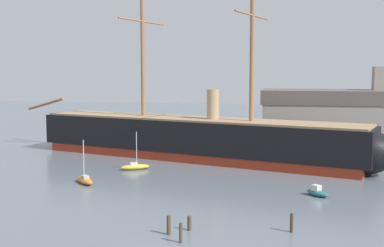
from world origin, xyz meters
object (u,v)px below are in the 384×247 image
tall_ship (194,138)px  motorboat_mid_right (317,192)px  sailboat_mid_left (85,180)px  dockside_warehouse_right (362,120)px  dinghy_distant_centre (243,145)px  mooring_piling_left_pair (169,225)px  mooring_piling_midwater (181,233)px  mooring_piling_right_pair (292,223)px  dinghy_far_left (78,147)px  sailboat_alongside_bow (135,166)px  mooring_piling_nearest (189,223)px

tall_ship → motorboat_mid_right: size_ratio=21.89×
sailboat_mid_left → dockside_warehouse_right: size_ratio=0.14×
dinghy_distant_centre → mooring_piling_left_pair: mooring_piling_left_pair is taller
dinghy_distant_centre → mooring_piling_midwater: bearing=-90.2°
motorboat_mid_right → mooring_piling_midwater: 23.74m
mooring_piling_right_pair → sailboat_mid_left: bearing=150.5°
tall_ship → dinghy_far_left: size_ratio=22.93×
dinghy_distant_centre → mooring_piling_left_pair: (-1.79, -57.53, 0.67)m
dinghy_far_left → dinghy_distant_centre: size_ratio=1.37×
mooring_piling_left_pair → dockside_warehouse_right: dockside_warehouse_right is taller
tall_ship → sailboat_mid_left: tall_ship is taller
sailboat_mid_left → dinghy_far_left: sailboat_mid_left is taller
sailboat_alongside_bow → mooring_piling_midwater: (14.23, -31.48, 0.42)m
dinghy_far_left → mooring_piling_right_pair: mooring_piling_right_pair is taller
tall_ship → mooring_piling_right_pair: bearing=-66.1°
tall_ship → dinghy_distant_centre: size_ratio=31.33×
mooring_piling_midwater → tall_ship: bearing=99.2°
dinghy_far_left → mooring_piling_midwater: 59.08m
mooring_piling_left_pair → dinghy_distant_centre: bearing=88.2°
mooring_piling_left_pair → mooring_piling_right_pair: 11.82m
mooring_piling_nearest → motorboat_mid_right: bearing=51.2°
dinghy_distant_centre → mooring_piling_left_pair: 57.56m
dinghy_distant_centre → motorboat_mid_right: bearing=-72.0°
dinghy_far_left → dockside_warehouse_right: (55.54, 9.15, 5.54)m
sailboat_alongside_bow → mooring_piling_midwater: 34.55m
mooring_piling_nearest → tall_ship: bearing=100.1°
mooring_piling_midwater → motorboat_mid_right: bearing=56.6°
dinghy_distant_centre → dockside_warehouse_right: dockside_warehouse_right is taller
sailboat_alongside_bow → dockside_warehouse_right: 47.03m
tall_ship → dockside_warehouse_right: 34.56m
dinghy_far_left → mooring_piling_right_pair: size_ratio=1.68×
sailboat_mid_left → mooring_piling_midwater: sailboat_mid_left is taller
tall_ship → motorboat_mid_right: (19.98, -23.01, -3.31)m
dockside_warehouse_right → dinghy_distant_centre: bearing=178.4°
mooring_piling_nearest → mooring_piling_right_pair: bearing=7.6°
mooring_piling_right_pair → dockside_warehouse_right: 55.86m
sailboat_mid_left → mooring_piling_left_pair: bearing=-48.7°
sailboat_mid_left → mooring_piling_midwater: (18.12, -20.79, 0.41)m
sailboat_alongside_bow → mooring_piling_midwater: bearing=-65.7°
tall_ship → mooring_piling_nearest: bearing=-79.9°
tall_ship → motorboat_mid_right: bearing=-49.0°
dinghy_far_left → dockside_warehouse_right: 56.57m
mooring_piling_right_pair → mooring_piling_nearest: bearing=-172.4°
motorboat_mid_right → mooring_piling_midwater: (-13.07, -19.82, 0.45)m
tall_ship → dockside_warehouse_right: size_ratio=1.69×
dinghy_distant_centre → mooring_piling_nearest: (-0.13, -55.87, 0.46)m
mooring_piling_midwater → mooring_piling_nearest: bearing=89.0°
dinghy_distant_centre → mooring_piling_left_pair: size_ratio=1.23×
mooring_piling_nearest → mooring_piling_right_pair: size_ratio=0.78×
motorboat_mid_right → sailboat_alongside_bow: bearing=156.9°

